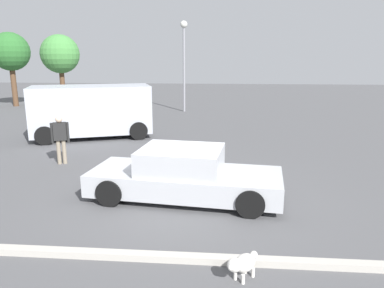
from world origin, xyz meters
name	(u,v)px	position (x,y,z in m)	size (l,w,h in m)	color
ground_plane	(183,198)	(0.00, 0.00, 0.00)	(80.00, 80.00, 0.00)	#515154
sedan_foreground	(184,175)	(0.04, 0.03, 0.58)	(4.84, 2.33, 1.27)	#B7BABF
dog	(242,264)	(1.30, -3.32, 0.28)	(0.51, 0.55, 0.46)	white
van_white	(92,110)	(-4.67, 6.68, 1.21)	(5.33, 3.58, 2.24)	#B2B7C1
pedestrian	(60,136)	(-4.27, 2.64, 0.94)	(0.54, 0.37, 1.59)	gray
parking_curb	(165,257)	(0.00, -2.86, 0.06)	(8.56, 0.20, 0.12)	#B7B2A8
light_post_near	(184,50)	(-1.50, 14.77, 3.87)	(0.44, 0.44, 5.60)	gray
tree_back_left	(10,52)	(-13.79, 16.32, 3.75)	(2.63, 2.63, 5.12)	brown
tree_back_center	(60,54)	(-13.17, 22.84, 3.66)	(3.31, 3.31, 5.35)	brown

